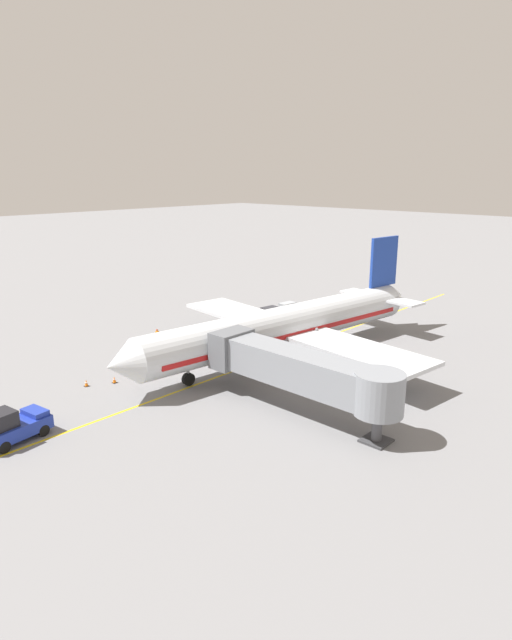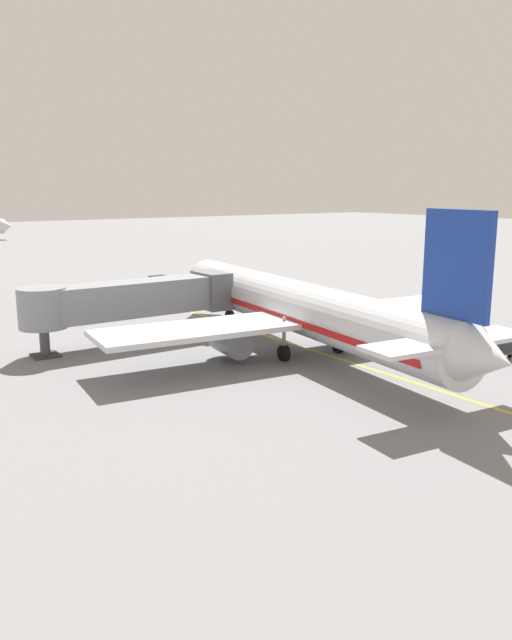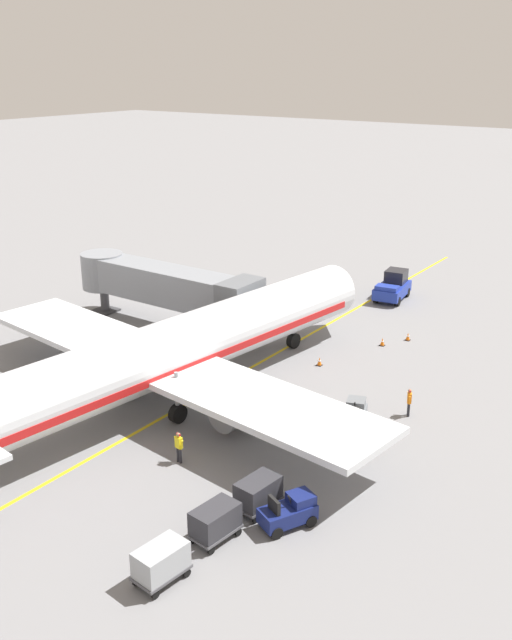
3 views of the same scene
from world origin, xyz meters
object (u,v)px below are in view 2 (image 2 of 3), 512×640
Objects in this scene: ground_crew_wing_walker at (401,343)px; ground_crew_loader at (361,307)px; ground_crew_marshaller at (349,326)px; safety_cone_nose_right at (250,306)px; baggage_tug_trailing at (481,336)px; parked_airliner at (299,308)px; jet_bridge at (130,299)px; pushback_tractor at (164,289)px; baggage_cart_second_in_train at (496,343)px; baggage_tug_lead at (369,318)px; baggage_cart_front at (464,335)px; safety_cone_wing_tip at (248,302)px; safety_cone_nose_left at (270,318)px.

ground_crew_wing_walker and ground_crew_loader have the same top height.
ground_crew_marshaller reaches higher than safety_cone_nose_right.
ground_crew_wing_walker is at bearing 170.44° from baggage_tug_trailing.
jet_bridge is (-8.94, 9.25, 0.27)m from parked_airliner.
pushback_tractor is 35.89m from baggage_cart_second_in_train.
parked_airliner is 63.28× the size of safety_cone_nose_right.
jet_bridge is 20.27m from ground_crew_wing_walker.
baggage_tug_lead is (8.18, -22.51, -0.39)m from pushback_tractor.
pushback_tractor is 33.22m from baggage_cart_front.
baggage_cart_front is at bearing -57.39° from ground_crew_marshaller.
baggage_cart_front is 5.01× the size of safety_cone_wing_tip.
baggage_tug_trailing is 1.64× the size of ground_crew_wing_walker.
safety_cone_nose_left is at bearing 107.38° from baggage_cart_second_in_train.
baggage_tug_trailing is (10.14, -32.32, -0.39)m from pushback_tractor.
parked_airliner reaches higher than safety_cone_wing_tip.
ground_crew_wing_walker is (-5.51, -8.55, 0.24)m from baggage_tug_lead.
baggage_tug_lead is at bearing -46.87° from safety_cone_nose_left.
ground_crew_loader reaches higher than safety_cone_wing_tip.
ground_crew_loader is at bearing -23.10° from safety_cone_nose_left.
ground_crew_loader is (-0.01, 12.81, 0.24)m from baggage_tug_trailing.
ground_crew_marshaller is at bearing 122.61° from baggage_cart_front.
safety_cone_nose_right is (1.88, 5.75, 0.00)m from safety_cone_nose_left.
jet_bridge reaches higher than ground_crew_marshaller.
baggage_tug_trailing is 12.81m from ground_crew_loader.
baggage_cart_second_in_train is 19.75m from safety_cone_nose_left.
baggage_cart_front is at bearing -78.88° from safety_cone_nose_right.
safety_cone_wing_tip is at bearing 114.00° from ground_crew_loader.
baggage_tug_lead is 1.63× the size of ground_crew_wing_walker.
ground_crew_loader is at bearing 26.83° from parked_airliner.
ground_crew_wing_walker is (5.00, -5.24, -2.23)m from parked_airliner.
ground_crew_wing_walker and ground_crew_marshaller have the same top height.
ground_crew_wing_walker reaches higher than baggage_tug_trailing.
baggage_cart_front is 17.17m from safety_cone_nose_left.
pushback_tractor is 1.58× the size of baggage_cart_second_in_train.
safety_cone_nose_right is at bearing 123.53° from ground_crew_loader.
baggage_cart_front is 1.00× the size of baggage_cart_second_in_train.
pushback_tractor is at bearing 103.03° from baggage_cart_second_in_train.
jet_bridge is at bearing 133.88° from ground_crew_wing_walker.
pushback_tractor is 21.98m from ground_crew_loader.
ground_crew_loader is at bearing 82.02° from baggage_cart_front.
jet_bridge is at bearing 143.66° from baggage_tug_trailing.
baggage_tug_trailing is at bearing -49.26° from ground_crew_marshaller.
safety_cone_wing_tip is at bearing 97.66° from baggage_cart_front.
safety_cone_wing_tip is at bearing 83.75° from ground_crew_wing_walker.
baggage_cart_front is at bearing -30.66° from parked_airliner.
safety_cone_nose_left is at bearing 64.93° from parked_airliner.
ground_crew_marshaller reaches higher than baggage_cart_second_in_train.
jet_bridge is at bearing 151.21° from ground_crew_marshaller.
baggage_cart_front is 8.79m from ground_crew_marshaller.
pushback_tractor is 1.69× the size of baggage_tug_lead.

